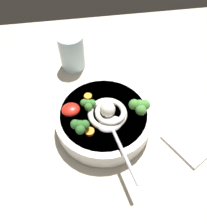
{
  "coord_description": "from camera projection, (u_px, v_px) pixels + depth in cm",
  "views": [
    {
      "loc": [
        -7.68,
        -26.08,
        50.7
      ],
      "look_at": [
        -2.96,
        3.23,
        9.29
      ],
      "focal_mm": 33.0,
      "sensor_mm": 36.0,
      "label": 1
    }
  ],
  "objects": [
    {
      "name": "chili_sauce_dollop",
      "position": [
        71.0,
        110.0,
        0.5
      ],
      "size": [
        4.51,
        4.05,
        2.03
      ],
      "primitive_type": "ellipsoid",
      "color": "red",
      "rests_on": "soup_bowl"
    },
    {
      "name": "broccoli_floret_left",
      "position": [
        140.0,
        106.0,
        0.49
      ],
      "size": [
        5.07,
        4.36,
        4.01
      ],
      "color": "#7A9E60",
      "rests_on": "soup_bowl"
    },
    {
      "name": "carrot_slice_front",
      "position": [
        88.0,
        96.0,
        0.54
      ],
      "size": [
        2.03,
        2.03,
        0.41
      ],
      "primitive_type": "cylinder",
      "color": "orange",
      "rests_on": "soup_bowl"
    },
    {
      "name": "carrot_slice_extra_b",
      "position": [
        90.0,
        132.0,
        0.47
      ],
      "size": [
        2.15,
        2.15,
        0.79
      ],
      "primitive_type": "cylinder",
      "color": "orange",
      "rests_on": "soup_bowl"
    },
    {
      "name": "broccoli_floret_rear",
      "position": [
        80.0,
        126.0,
        0.46
      ],
      "size": [
        4.34,
        3.74,
        3.43
      ],
      "color": "#7A9E60",
      "rests_on": "soup_bowl"
    },
    {
      "name": "soup_spoon",
      "position": [
        112.0,
        129.0,
        0.47
      ],
      "size": [
        6.75,
        17.53,
        1.6
      ],
      "rotation": [
        0.0,
        0.0,
        4.91
      ],
      "color": "#B7B7BC",
      "rests_on": "soup_bowl"
    },
    {
      "name": "soup_bowl",
      "position": [
        104.0,
        118.0,
        0.53
      ],
      "size": [
        24.64,
        24.64,
        5.69
      ],
      "color": "white",
      "rests_on": "table_slab"
    },
    {
      "name": "table_slab",
      "position": [
        116.0,
        136.0,
        0.55
      ],
      "size": [
        113.02,
        113.02,
        3.6
      ],
      "primitive_type": "cube",
      "color": "#BCB29E",
      "rests_on": "ground"
    },
    {
      "name": "broccoli_floret_near_spoon",
      "position": [
        88.0,
        104.0,
        0.5
      ],
      "size": [
        3.82,
        3.28,
        3.02
      ],
      "color": "#7A9E60",
      "rests_on": "soup_bowl"
    },
    {
      "name": "drinking_glass",
      "position": [
        72.0,
        52.0,
        0.65
      ],
      "size": [
        7.85,
        7.85,
        11.19
      ],
      "primitive_type": "cylinder",
      "color": "silver",
      "rests_on": "table_slab"
    },
    {
      "name": "noodle_pile",
      "position": [
        108.0,
        112.0,
        0.49
      ],
      "size": [
        10.56,
        10.35,
        4.24
      ],
      "color": "silver",
      "rests_on": "soup_bowl"
    },
    {
      "name": "folded_napkin",
      "position": [
        199.0,
        134.0,
        0.53
      ],
      "size": [
        20.27,
        17.6,
        0.8
      ],
      "primitive_type": "cube",
      "rotation": [
        0.0,
        0.0,
        0.49
      ],
      "color": "white",
      "rests_on": "table_slab"
    }
  ]
}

